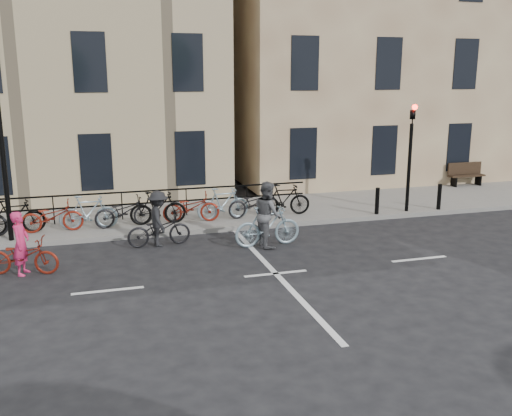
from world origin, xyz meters
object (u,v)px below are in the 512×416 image
object	(u,v)px
cyclist_pink	(22,253)
cyclist_grey	(268,220)
cyclist_dark	(159,224)
traffic_light	(411,144)
bench	(466,173)

from	to	relation	value
cyclist_pink	cyclist_grey	xyz separation A→B (m)	(6.43, 0.54, 0.21)
cyclist_pink	cyclist_dark	world-z (taller)	cyclist_dark
traffic_light	bench	world-z (taller)	traffic_light
traffic_light	bench	xyz separation A→B (m)	(4.80, 3.39, -1.78)
cyclist_pink	cyclist_dark	xyz separation A→B (m)	(3.48, 1.44, 0.08)
traffic_light	cyclist_grey	size ratio (longest dim) A/B	2.00
bench	cyclist_dark	xyz separation A→B (m)	(-13.45, -4.57, -0.05)
bench	cyclist_grey	size ratio (longest dim) A/B	0.82
cyclist_grey	cyclist_dark	xyz separation A→B (m)	(-2.95, 0.90, -0.13)
traffic_light	cyclist_pink	xyz separation A→B (m)	(-12.13, -2.62, -1.91)
cyclist_grey	cyclist_dark	bearing A→B (deg)	70.76
traffic_light	cyclist_grey	world-z (taller)	traffic_light
traffic_light	cyclist_grey	bearing A→B (deg)	-159.96
bench	cyclist_pink	xyz separation A→B (m)	(-16.93, -6.01, -0.13)
traffic_light	cyclist_dark	size ratio (longest dim) A/B	2.13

